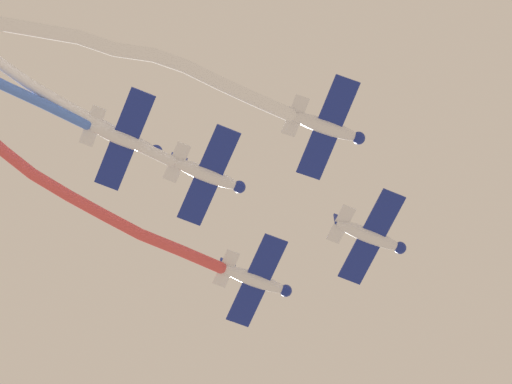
% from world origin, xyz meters
% --- Properties ---
extents(airplane_lead, '(7.00, 5.62, 1.81)m').
position_xyz_m(airplane_lead, '(-0.21, -3.91, 69.87)').
color(airplane_lead, silver).
extents(airplane_left_wing, '(6.96, 5.66, 1.81)m').
position_xyz_m(airplane_left_wing, '(7.94, -1.97, 69.47)').
color(airplane_left_wing, silver).
extents(smoke_trail_left_wing, '(8.54, 17.82, 2.94)m').
position_xyz_m(smoke_trail_left_wing, '(13.74, 8.58, 70.38)').
color(smoke_trail_left_wing, '#DB4C4C').
extents(airplane_right_wing, '(6.85, 5.75, 1.81)m').
position_xyz_m(airplane_right_wing, '(-2.16, 4.25, 70.17)').
color(airplane_right_wing, silver).
extents(smoke_trail_right_wing, '(13.00, 17.67, 2.76)m').
position_xyz_m(smoke_trail_right_wing, '(5.01, 15.13, 69.90)').
color(smoke_trail_right_wing, white).
extents(airplane_slot, '(6.99, 5.63, 1.81)m').
position_xyz_m(airplane_slot, '(6.00, 6.18, 69.67)').
color(airplane_slot, silver).
extents(airplane_trail, '(6.99, 5.63, 1.81)m').
position_xyz_m(airplane_trail, '(9.11, 11.23, 70.27)').
color(airplane_trail, silver).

